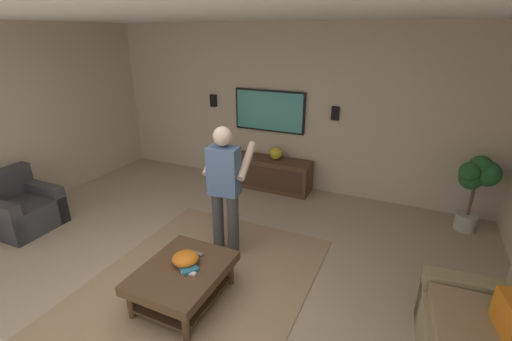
# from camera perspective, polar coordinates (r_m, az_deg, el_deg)

# --- Properties ---
(ground_plane) EXTENTS (8.03, 8.03, 0.00)m
(ground_plane) POSITION_cam_1_polar(r_m,az_deg,el_deg) (4.00, -13.58, -19.92)
(ground_plane) COLOR tan
(wall_back_tv) EXTENTS (0.10, 6.89, 2.77)m
(wall_back_tv) POSITION_cam_1_polar(r_m,az_deg,el_deg) (6.13, 5.10, 9.99)
(wall_back_tv) COLOR #C6B299
(wall_back_tv) RESTS_ON ground
(ceiling_slab) EXTENTS (6.89, 6.89, 0.10)m
(ceiling_slab) POSITION_cam_1_polar(r_m,az_deg,el_deg) (3.03, -18.66, 24.54)
(ceiling_slab) COLOR white
(area_rug) EXTENTS (3.02, 2.29, 0.01)m
(area_rug) POSITION_cam_1_polar(r_m,az_deg,el_deg) (4.10, -9.78, -18.22)
(area_rug) COLOR #9E8460
(area_rug) RESTS_ON ground
(armchair) EXTENTS (0.82, 0.83, 0.82)m
(armchair) POSITION_cam_1_polar(r_m,az_deg,el_deg) (5.97, -33.91, -5.31)
(armchair) COLOR #38383D
(armchair) RESTS_ON ground
(coffee_table) EXTENTS (1.00, 0.80, 0.40)m
(coffee_table) POSITION_cam_1_polar(r_m,az_deg,el_deg) (3.80, -11.81, -16.53)
(coffee_table) COLOR #513823
(coffee_table) RESTS_ON ground
(media_console) EXTENTS (0.45, 1.70, 0.55)m
(media_console) POSITION_cam_1_polar(r_m,az_deg,el_deg) (6.25, 1.20, -0.33)
(media_console) COLOR #513823
(media_console) RESTS_ON ground
(tv) EXTENTS (0.05, 1.28, 0.72)m
(tv) POSITION_cam_1_polar(r_m,az_deg,el_deg) (6.16, 2.19, 9.67)
(tv) COLOR black
(person_standing) EXTENTS (0.57, 0.58, 1.64)m
(person_standing) POSITION_cam_1_polar(r_m,az_deg,el_deg) (4.16, -5.10, -2.27)
(person_standing) COLOR #3F3F3F
(person_standing) RESTS_ON ground
(potted_plant_tall) EXTENTS (0.41, 0.53, 1.08)m
(potted_plant_tall) POSITION_cam_1_polar(r_m,az_deg,el_deg) (5.61, 32.28, -1.38)
(potted_plant_tall) COLOR #B7B2A8
(potted_plant_tall) RESTS_ON ground
(bowl) EXTENTS (0.27, 0.27, 0.12)m
(bowl) POSITION_cam_1_polar(r_m,az_deg,el_deg) (3.75, -11.41, -13.87)
(bowl) COLOR orange
(bowl) RESTS_ON coffee_table
(remote_white) EXTENTS (0.06, 0.15, 0.02)m
(remote_white) POSITION_cam_1_polar(r_m,az_deg,el_deg) (3.64, -10.90, -16.02)
(remote_white) COLOR white
(remote_white) RESTS_ON coffee_table
(remote_black) EXTENTS (0.12, 0.15, 0.02)m
(remote_black) POSITION_cam_1_polar(r_m,az_deg,el_deg) (3.68, -10.95, -15.54)
(remote_black) COLOR black
(remote_black) RESTS_ON coffee_table
(remote_grey) EXTENTS (0.05, 0.15, 0.02)m
(remote_grey) POSITION_cam_1_polar(r_m,az_deg,el_deg) (3.89, -9.63, -13.19)
(remote_grey) COLOR slate
(remote_grey) RESTS_ON coffee_table
(book) EXTENTS (0.25, 0.27, 0.04)m
(book) POSITION_cam_1_polar(r_m,az_deg,el_deg) (3.71, -11.08, -15.11)
(book) COLOR teal
(book) RESTS_ON coffee_table
(vase_round) EXTENTS (0.22, 0.22, 0.22)m
(vase_round) POSITION_cam_1_polar(r_m,az_deg,el_deg) (6.07, 3.26, 2.83)
(vase_round) COLOR gold
(vase_round) RESTS_ON media_console
(wall_speaker_left) EXTENTS (0.06, 0.12, 0.22)m
(wall_speaker_left) POSITION_cam_1_polar(r_m,az_deg,el_deg) (5.83, 12.77, 9.08)
(wall_speaker_left) COLOR black
(wall_speaker_right) EXTENTS (0.06, 0.12, 0.22)m
(wall_speaker_right) POSITION_cam_1_polar(r_m,az_deg,el_deg) (6.66, -6.95, 11.23)
(wall_speaker_right) COLOR black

